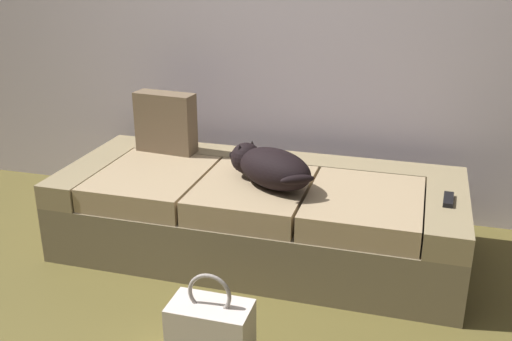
% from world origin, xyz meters
% --- Properties ---
extents(couch, '(2.06, 0.87, 0.42)m').
position_xyz_m(couch, '(0.00, 1.12, 0.21)').
color(couch, '#776A50').
rests_on(couch, ground).
extents(dog_dark, '(0.53, 0.41, 0.19)m').
position_xyz_m(dog_dark, '(0.08, 1.02, 0.52)').
color(dog_dark, black).
rests_on(dog_dark, couch).
extents(tv_remote, '(0.05, 0.15, 0.02)m').
position_xyz_m(tv_remote, '(0.93, 1.06, 0.43)').
color(tv_remote, black).
rests_on(tv_remote, couch).
extents(throw_pillow, '(0.35, 0.15, 0.34)m').
position_xyz_m(throw_pillow, '(-0.61, 1.36, 0.59)').
color(throw_pillow, brown).
rests_on(throw_pillow, couch).
extents(handbag, '(0.32, 0.18, 0.38)m').
position_xyz_m(handbag, '(0.06, 0.22, 0.13)').
color(handbag, silver).
rests_on(handbag, ground).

